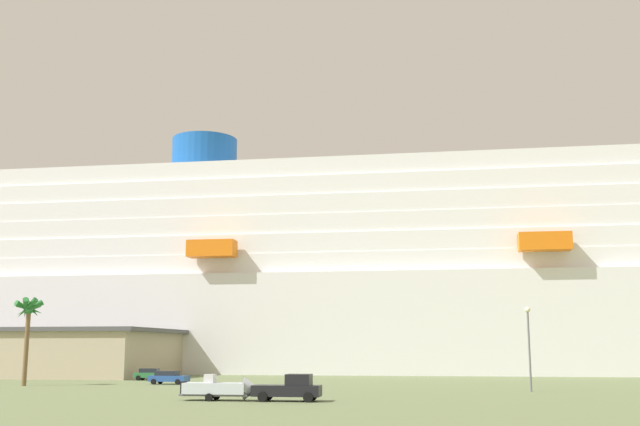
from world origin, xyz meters
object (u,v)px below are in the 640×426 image
cruise_ship (395,287)px  pickup_truck (290,388)px  small_boat_on_trailer (224,389)px  parked_car_blue_suv (169,377)px  palm_tree (29,315)px  parked_car_green_wagon (151,374)px  street_lamp (529,337)px

cruise_ship → pickup_truck: (-4.50, -76.78, -14.28)m
small_boat_on_trailer → parked_car_blue_suv: size_ratio=1.53×
pickup_truck → small_boat_on_trailer: 5.58m
palm_tree → parked_car_blue_suv: (15.13, 6.38, -7.29)m
pickup_truck → parked_car_green_wagon: pickup_truck is taller
pickup_truck → parked_car_blue_suv: (-20.21, 27.11, -0.21)m
small_boat_on_trailer → parked_car_green_wagon: (-21.06, 37.81, -0.13)m
cruise_ship → street_lamp: cruise_ship is taller
parked_car_green_wagon → pickup_truck: bearing=-54.9°
small_boat_on_trailer → parked_car_green_wagon: size_ratio=1.63×
palm_tree → parked_car_blue_suv: bearing=22.9°
parked_car_blue_suv → cruise_ship: bearing=63.6°
cruise_ship → small_boat_on_trailer: cruise_ship is taller
cruise_ship → palm_tree: (-39.84, -56.06, -7.20)m
small_boat_on_trailer → palm_tree: 36.95m
palm_tree → cruise_ship: bearing=54.6°
street_lamp → pickup_truck: bearing=-141.1°
small_boat_on_trailer → palm_tree: bearing=145.2°
small_boat_on_trailer → street_lamp: 32.07m
small_boat_on_trailer → pickup_truck: bearing=-0.3°
pickup_truck → street_lamp: 27.59m
parked_car_green_wagon → cruise_ship: bearing=51.4°
street_lamp → parked_car_green_wagon: 52.35m
cruise_ship → pickup_truck: 78.23m
street_lamp → parked_car_green_wagon: (-47.84, 20.75, -4.61)m
pickup_truck → street_lamp: size_ratio=0.67×
palm_tree → parked_car_green_wagon: 20.54m
cruise_ship → parked_car_green_wagon: 51.92m
parked_car_blue_suv → pickup_truck: bearing=-53.3°
palm_tree → parked_car_green_wagon: size_ratio=2.23×
pickup_truck → parked_car_blue_suv: 33.81m
pickup_truck → parked_car_blue_suv: bearing=126.7°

